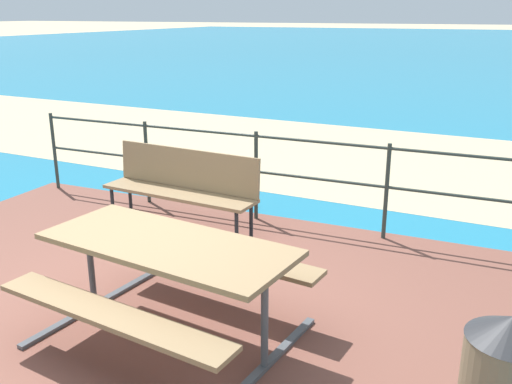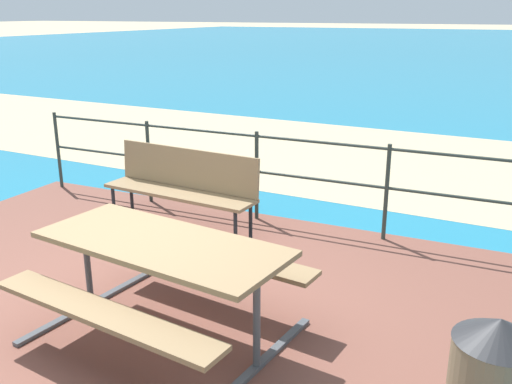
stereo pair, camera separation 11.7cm
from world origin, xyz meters
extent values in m
plane|color=tan|center=(0.00, 0.00, 0.00)|extent=(240.00, 240.00, 0.00)
cube|color=brown|center=(0.00, 0.00, 0.03)|extent=(6.40, 5.20, 0.06)
cube|color=teal|center=(0.00, 40.00, 0.01)|extent=(90.00, 90.00, 0.01)
cube|color=tan|center=(0.00, 6.01, 0.01)|extent=(54.17, 7.39, 0.01)
cube|color=#8C704C|center=(0.43, -0.09, 0.79)|extent=(1.92, 1.01, 0.04)
cube|color=#8C704C|center=(0.36, -0.66, 0.51)|extent=(1.86, 0.50, 0.04)
cube|color=#8C704C|center=(0.51, 0.49, 0.51)|extent=(1.86, 0.50, 0.04)
cylinder|color=#4C5156|center=(-0.36, 0.01, 0.42)|extent=(0.06, 0.06, 0.73)
cube|color=#4C5156|center=(-0.36, 0.01, 0.07)|extent=(0.24, 1.41, 0.03)
cylinder|color=#4C5156|center=(1.23, -0.19, 0.42)|extent=(0.06, 0.06, 0.73)
cube|color=#4C5156|center=(1.23, -0.19, 0.07)|extent=(0.24, 1.41, 0.03)
cube|color=#8C704C|center=(-0.62, 1.77, 0.48)|extent=(1.82, 0.54, 0.04)
cube|color=#8C704C|center=(-0.61, 1.95, 0.72)|extent=(1.79, 0.21, 0.43)
cylinder|color=#1E2328|center=(-1.44, 1.68, 0.27)|extent=(0.04, 0.04, 0.42)
cylinder|color=#1E2328|center=(-1.42, 1.98, 0.27)|extent=(0.04, 0.04, 0.42)
cylinder|color=#1E2328|center=(0.18, 1.55, 0.27)|extent=(0.04, 0.04, 0.42)
cylinder|color=#1E2328|center=(0.20, 1.85, 0.27)|extent=(0.04, 0.04, 0.42)
cylinder|color=#2D3833|center=(-2.95, 2.44, 0.57)|extent=(0.04, 0.04, 1.02)
cylinder|color=#2D3833|center=(-1.48, 2.44, 0.57)|extent=(0.04, 0.04, 1.02)
cylinder|color=#2D3833|center=(0.00, 2.44, 0.57)|extent=(0.04, 0.04, 1.02)
cylinder|color=#2D3833|center=(1.48, 2.44, 0.57)|extent=(0.04, 0.04, 1.02)
cylinder|color=#2D3833|center=(0.00, 2.44, 1.03)|extent=(5.90, 0.03, 0.03)
cylinder|color=#2D3833|center=(0.00, 2.44, 0.62)|extent=(5.90, 0.03, 0.03)
camera|label=1|loc=(2.49, -3.19, 2.35)|focal=39.64mm
camera|label=2|loc=(2.60, -3.14, 2.35)|focal=39.64mm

